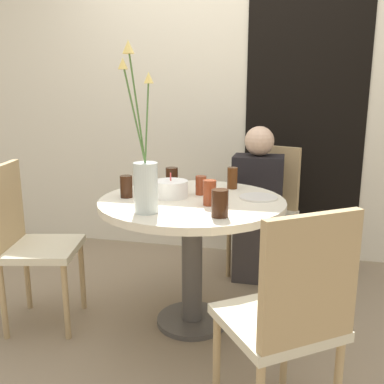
% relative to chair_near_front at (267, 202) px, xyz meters
% --- Properties ---
extents(ground_plane, '(16.00, 16.00, 0.00)m').
position_rel_chair_near_front_xyz_m(ground_plane, '(-0.37, -0.85, -0.54)').
color(ground_plane, '#89755B').
extents(wall_back, '(8.00, 0.05, 2.60)m').
position_rel_chair_near_front_xyz_m(wall_back, '(-0.37, 0.40, 0.76)').
color(wall_back, beige).
rests_on(wall_back, ground_plane).
extents(doorway_panel, '(0.90, 0.01, 2.05)m').
position_rel_chair_near_front_xyz_m(doorway_panel, '(0.24, 0.37, 0.49)').
color(doorway_panel, black).
rests_on(doorway_panel, ground_plane).
extents(dining_table, '(1.02, 1.02, 0.75)m').
position_rel_chair_near_front_xyz_m(dining_table, '(-0.37, -0.85, 0.07)').
color(dining_table, beige).
rests_on(dining_table, ground_plane).
extents(chair_near_front, '(0.53, 0.53, 0.94)m').
position_rel_chair_near_front_xyz_m(chair_near_front, '(0.00, 0.00, 0.00)').
color(chair_near_front, beige).
rests_on(chair_near_front, ground_plane).
extents(chair_far_back, '(0.48, 0.48, 0.94)m').
position_rel_chair_near_front_xyz_m(chair_far_back, '(-1.27, -1.06, 0.00)').
color(chair_far_back, beige).
rests_on(chair_far_back, ground_plane).
extents(chair_left_flank, '(0.56, 0.56, 0.94)m').
position_rel_chair_near_front_xyz_m(chair_left_flank, '(0.18, -1.61, 0.00)').
color(chair_left_flank, beige).
rests_on(chair_left_flank, ground_plane).
extents(birthday_cake, '(0.19, 0.19, 0.14)m').
position_rel_chair_near_front_xyz_m(birthday_cake, '(-0.49, -0.83, 0.26)').
color(birthday_cake, white).
rests_on(birthday_cake, dining_table).
extents(flower_vase, '(0.12, 0.24, 0.79)m').
position_rel_chair_near_front_xyz_m(flower_vase, '(-0.52, -1.17, 0.40)').
color(flower_vase, silver).
rests_on(flower_vase, dining_table).
extents(side_plate, '(0.21, 0.21, 0.01)m').
position_rel_chair_near_front_xyz_m(side_plate, '(-0.01, -0.75, 0.22)').
color(side_plate, silver).
rests_on(side_plate, dining_table).
extents(drink_glass_0, '(0.07, 0.07, 0.12)m').
position_rel_chair_near_front_xyz_m(drink_glass_0, '(-0.73, -0.90, 0.27)').
color(drink_glass_0, '#33190C').
rests_on(drink_glass_0, dining_table).
extents(drink_glass_1, '(0.08, 0.08, 0.13)m').
position_rel_chair_near_front_xyz_m(drink_glass_1, '(-0.16, -1.15, 0.28)').
color(drink_glass_1, '#33190C').
rests_on(drink_glass_1, dining_table).
extents(drink_glass_2, '(0.07, 0.07, 0.13)m').
position_rel_chair_near_front_xyz_m(drink_glass_2, '(-0.54, -0.64, 0.28)').
color(drink_glass_2, '#33190C').
rests_on(drink_glass_2, dining_table).
extents(drink_glass_3, '(0.06, 0.06, 0.11)m').
position_rel_chair_near_front_xyz_m(drink_glass_3, '(-0.34, -0.74, 0.26)').
color(drink_glass_3, maroon).
rests_on(drink_glass_3, dining_table).
extents(drink_glass_4, '(0.06, 0.06, 0.13)m').
position_rel_chair_near_front_xyz_m(drink_glass_4, '(-0.19, -0.54, 0.28)').
color(drink_glass_4, '#51280F').
rests_on(drink_glass_4, dining_table).
extents(drink_glass_5, '(0.07, 0.07, 0.13)m').
position_rel_chair_near_front_xyz_m(drink_glass_5, '(-0.25, -0.96, 0.28)').
color(drink_glass_5, maroon).
rests_on(drink_glass_5, dining_table).
extents(person_guest, '(0.34, 0.24, 1.10)m').
position_rel_chair_near_front_xyz_m(person_guest, '(-0.06, -0.15, -0.02)').
color(person_guest, '#383333').
rests_on(person_guest, ground_plane).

